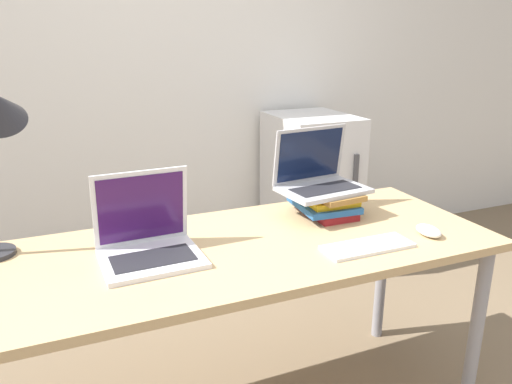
# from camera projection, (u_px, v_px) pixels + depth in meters

# --- Properties ---
(wall_back) EXTENTS (8.00, 0.05, 2.70)m
(wall_back) POSITION_uv_depth(u_px,v_px,m) (141.00, 46.00, 2.80)
(wall_back) COLOR silver
(wall_back) RESTS_ON ground_plane
(desk) EXTENTS (1.79, 0.69, 0.74)m
(desk) POSITION_uv_depth(u_px,v_px,m) (237.00, 265.00, 1.70)
(desk) COLOR tan
(desk) RESTS_ON ground_plane
(laptop_left) EXTENTS (0.31, 0.27, 0.27)m
(laptop_left) POSITION_uv_depth(u_px,v_px,m) (148.00, 241.00, 1.58)
(laptop_left) COLOR silver
(laptop_left) RESTS_ON desk
(book_stack) EXTENTS (0.23, 0.28, 0.10)m
(book_stack) POSITION_uv_depth(u_px,v_px,m) (326.00, 202.00, 1.95)
(book_stack) COLOR maroon
(book_stack) RESTS_ON desk
(laptop_on_books) EXTENTS (0.34, 0.26, 0.24)m
(laptop_on_books) POSITION_uv_depth(u_px,v_px,m) (319.00, 178.00, 1.93)
(laptop_on_books) COLOR #B2B2B7
(laptop_on_books) RESTS_ON book_stack
(wireless_keyboard) EXTENTS (0.31, 0.12, 0.01)m
(wireless_keyboard) POSITION_uv_depth(u_px,v_px,m) (368.00, 246.00, 1.65)
(wireless_keyboard) COLOR white
(wireless_keyboard) RESTS_ON desk
(mouse) EXTENTS (0.07, 0.11, 0.04)m
(mouse) POSITION_uv_depth(u_px,v_px,m) (429.00, 231.00, 1.75)
(mouse) COLOR white
(mouse) RESTS_ON desk
(mini_fridge) EXTENTS (0.45, 0.57, 0.95)m
(mini_fridge) POSITION_uv_depth(u_px,v_px,m) (310.00, 191.00, 3.12)
(mini_fridge) COLOR white
(mini_fridge) RESTS_ON ground_plane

